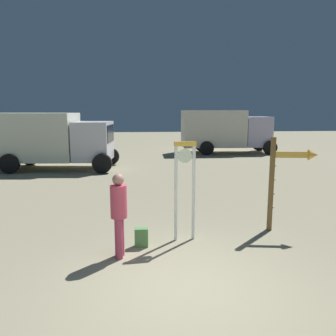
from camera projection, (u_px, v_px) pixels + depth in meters
name	position (u px, v px, depth m)	size (l,w,h in m)	color
ground_plane	(187.00, 290.00, 5.42)	(80.00, 80.00, 0.00)	gray
standing_clock	(185.00, 182.00, 7.32)	(0.48, 0.13, 2.20)	white
arrow_sign	(288.00, 171.00, 7.87)	(1.10, 0.33, 2.25)	brown
person_near_clock	(119.00, 211.00, 6.48)	(0.32, 0.32, 1.67)	#B23D58
backpack	(141.00, 237.00, 7.12)	(0.28, 0.20, 0.40)	#4E8D49
box_truck_near	(47.00, 138.00, 16.36)	(6.30, 3.04, 2.73)	silver
box_truck_far	(224.00, 130.00, 22.56)	(6.11, 2.55, 2.86)	beige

